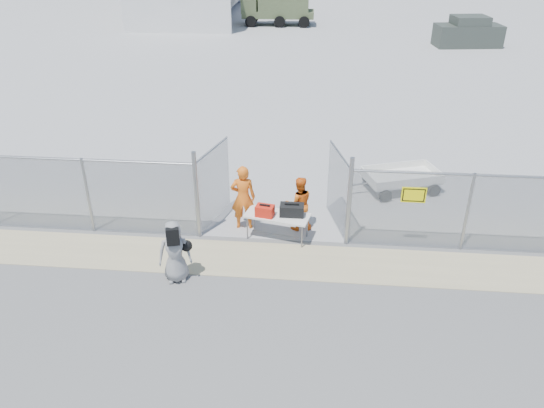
# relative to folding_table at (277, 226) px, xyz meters

# --- Properties ---
(ground) EXTENTS (160.00, 160.00, 0.00)m
(ground) POSITION_rel_folding_table_xyz_m (-0.13, -2.10, -0.36)
(ground) COLOR #515151
(tarmac_inside) EXTENTS (160.00, 80.00, 0.01)m
(tarmac_inside) POSITION_rel_folding_table_xyz_m (-0.13, 39.90, -0.36)
(tarmac_inside) COLOR #9D9D9D
(tarmac_inside) RESTS_ON ground
(dirt_strip) EXTENTS (44.00, 1.60, 0.01)m
(dirt_strip) POSITION_rel_folding_table_xyz_m (-0.13, -1.10, -0.36)
(dirt_strip) COLOR tan
(dirt_strip) RESTS_ON ground
(chain_link_fence) EXTENTS (40.00, 0.20, 2.20)m
(chain_link_fence) POSITION_rel_folding_table_xyz_m (-0.13, -0.10, 0.74)
(chain_link_fence) COLOR gray
(chain_link_fence) RESTS_ON ground
(folding_table) EXTENTS (1.82, 1.05, 0.73)m
(folding_table) POSITION_rel_folding_table_xyz_m (0.00, 0.00, 0.00)
(folding_table) COLOR silver
(folding_table) RESTS_ON ground
(orange_bag) EXTENTS (0.52, 0.40, 0.29)m
(orange_bag) POSITION_rel_folding_table_xyz_m (-0.33, -0.08, 0.51)
(orange_bag) COLOR red
(orange_bag) RESTS_ON folding_table
(black_duffel) EXTENTS (0.64, 0.37, 0.31)m
(black_duffel) POSITION_rel_folding_table_xyz_m (0.38, 0.02, 0.52)
(black_duffel) COLOR black
(black_duffel) RESTS_ON folding_table
(security_worker_left) EXTENTS (0.72, 0.50, 1.89)m
(security_worker_left) POSITION_rel_folding_table_xyz_m (-0.99, 0.49, 0.58)
(security_worker_left) COLOR orange
(security_worker_left) RESTS_ON ground
(security_worker_right) EXTENTS (0.89, 0.76, 1.58)m
(security_worker_right) POSITION_rel_folding_table_xyz_m (0.55, 0.57, 0.42)
(security_worker_right) COLOR orange
(security_worker_right) RESTS_ON ground
(visitor) EXTENTS (0.88, 0.68, 1.59)m
(visitor) POSITION_rel_folding_table_xyz_m (-2.25, -2.10, 0.43)
(visitor) COLOR gray
(visitor) RESTS_ON ground
(utility_trailer) EXTENTS (3.35, 2.44, 0.73)m
(utility_trailer) POSITION_rel_folding_table_xyz_m (3.69, 3.28, 0.00)
(utility_trailer) COLOR silver
(utility_trailer) RESTS_ON ground
(military_truck) EXTENTS (5.86, 2.29, 2.77)m
(military_truck) POSITION_rel_folding_table_xyz_m (-2.73, 33.01, 1.02)
(military_truck) COLOR #4C5937
(military_truck) RESTS_ON ground
(parked_vehicle_near) EXTENTS (4.56, 2.54, 1.96)m
(parked_vehicle_near) POSITION_rel_folding_table_xyz_m (10.80, 25.93, 0.62)
(parked_vehicle_near) COLOR #363D36
(parked_vehicle_near) RESTS_ON ground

